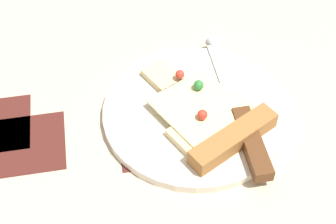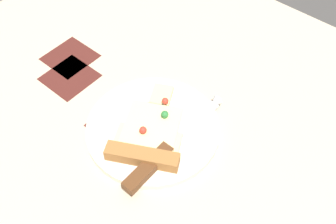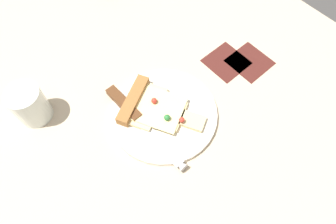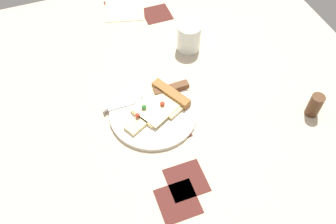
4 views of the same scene
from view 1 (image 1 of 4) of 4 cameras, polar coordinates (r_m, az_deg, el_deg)
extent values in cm
cube|color=#C6B293|center=(59.69, 8.82, -7.58)|extent=(112.15, 112.15, 3.00)
cube|color=#4C1E19|center=(60.74, -1.52, -3.03)|extent=(9.00, 9.00, 0.20)
cube|color=#4C1E19|center=(62.47, -15.87, -3.65)|extent=(9.00, 9.00, 0.20)
cylinder|color=silver|center=(62.54, 3.08, -0.02)|extent=(23.21, 23.21, 1.21)
cube|color=beige|center=(59.87, 5.58, -1.62)|extent=(10.45, 12.53, 1.00)
cube|color=beige|center=(62.45, 2.23, 1.46)|extent=(8.32, 8.98, 1.00)
cube|color=beige|center=(65.12, -0.57, 4.03)|extent=(6.28, 5.62, 1.00)
cube|color=#F2E099|center=(60.74, 3.75, 0.50)|extent=(13.15, 12.81, 0.30)
cube|color=#9E6633|center=(58.15, 7.59, -3.04)|extent=(7.92, 11.82, 2.20)
sphere|color=red|center=(58.99, 3.99, -0.32)|extent=(1.26, 1.26, 1.26)
sphere|color=red|center=(63.56, 1.38, 4.38)|extent=(1.17, 1.17, 1.17)
sphere|color=#2D7A38|center=(62.22, 3.55, 3.12)|extent=(1.30, 1.30, 1.30)
cube|color=silver|center=(66.33, 6.57, 4.25)|extent=(12.02, 2.10, 0.30)
cone|color=silver|center=(70.49, 5.32, 7.65)|extent=(2.02, 2.02, 2.00)
cube|color=#593319|center=(58.46, 9.64, -3.52)|extent=(10.02, 2.28, 1.60)
camera|label=2|loc=(0.41, 83.25, 26.26)|focal=42.63mm
camera|label=3|loc=(0.71, 26.88, 54.69)|focal=32.13mm
camera|label=4|loc=(0.78, -80.99, 45.07)|focal=38.79mm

